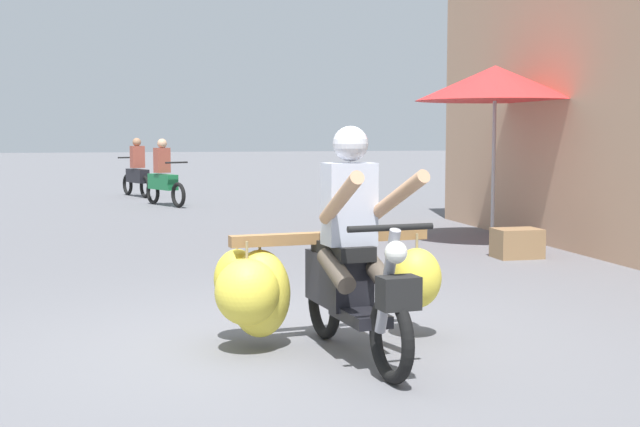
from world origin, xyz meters
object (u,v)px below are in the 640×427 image
at_px(motorbike_distant_ahead_left, 163,179).
at_px(market_umbrella_near_shop, 495,83).
at_px(motorbike_distant_ahead_right, 137,173).
at_px(motorbike_main_loaded, 314,275).
at_px(produce_crate, 517,243).

xyz_separation_m(motorbike_distant_ahead_left, market_umbrella_near_shop, (4.10, -7.19, 1.63)).
relative_size(motorbike_distant_ahead_left, motorbike_distant_ahead_right, 0.97).
bearing_deg(market_umbrella_near_shop, motorbike_main_loaded, -126.32).
bearing_deg(motorbike_main_loaded, motorbike_distant_ahead_right, 93.40).
bearing_deg(motorbike_distant_ahead_right, motorbike_main_loaded, -86.60).
xyz_separation_m(motorbike_main_loaded, motorbike_distant_ahead_left, (-0.40, 12.21, 0.03)).
distance_m(motorbike_distant_ahead_left, produce_crate, 9.31).
relative_size(motorbike_main_loaded, produce_crate, 3.14).
height_order(motorbike_distant_ahead_right, market_umbrella_near_shop, market_umbrella_near_shop).
relative_size(market_umbrella_near_shop, produce_crate, 4.35).
bearing_deg(motorbike_distant_ahead_right, motorbike_distant_ahead_left, -79.65).
relative_size(motorbike_distant_ahead_right, produce_crate, 2.76).
xyz_separation_m(motorbike_distant_ahead_left, produce_crate, (3.82, -8.48, -0.39)).
distance_m(motorbike_distant_ahead_left, motorbike_distant_ahead_right, 2.67).
height_order(market_umbrella_near_shop, produce_crate, market_umbrella_near_shop).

